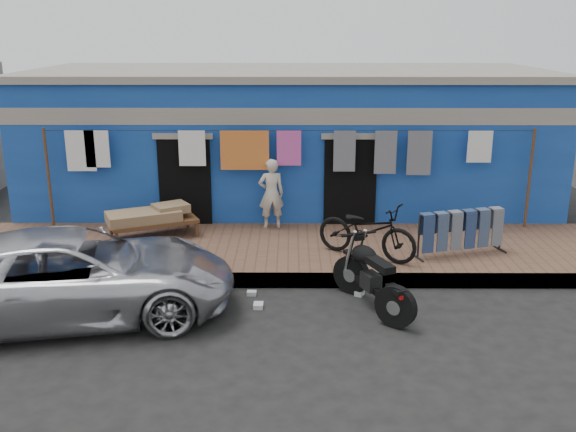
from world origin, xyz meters
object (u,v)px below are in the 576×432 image
object	(u,v)px
charpoy	(153,222)
jeans_rack	(461,232)
seated_person	(271,194)
bicycle	(367,224)
car	(74,274)
motorcycle	(373,276)

from	to	relation	value
charpoy	jeans_rack	xyz separation A→B (m)	(5.91, -0.98, 0.13)
seated_person	jeans_rack	size ratio (longest dim) A/B	0.80
seated_person	jeans_rack	distance (m)	3.93
bicycle	car	bearing A→B (deg)	145.59
seated_person	motorcycle	size ratio (longest dim) A/B	0.80
car	bicycle	bearing A→B (deg)	-78.45
seated_person	jeans_rack	xyz separation A→B (m)	(3.56, -1.64, -0.30)
car	motorcycle	size ratio (longest dim) A/B	2.68
bicycle	jeans_rack	bearing A→B (deg)	-52.38
bicycle	jeans_rack	size ratio (longest dim) A/B	1.05
motorcycle	jeans_rack	bearing A→B (deg)	22.75
car	charpoy	xyz separation A→B (m)	(0.55, 3.17, -0.15)
jeans_rack	charpoy	bearing A→B (deg)	170.54
seated_person	motorcycle	distance (m)	3.94
car	charpoy	world-z (taller)	car
bicycle	motorcycle	size ratio (longest dim) A/B	1.04
seated_person	charpoy	world-z (taller)	seated_person
car	seated_person	xyz separation A→B (m)	(2.90, 3.82, 0.29)
motorcycle	jeans_rack	xyz separation A→B (m)	(1.85, 1.90, 0.12)
seated_person	bicycle	world-z (taller)	seated_person
motorcycle	charpoy	distance (m)	4.97
charpoy	jeans_rack	bearing A→B (deg)	-9.46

